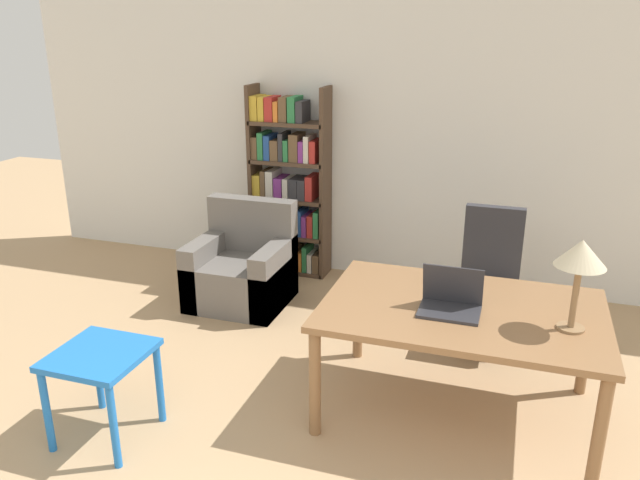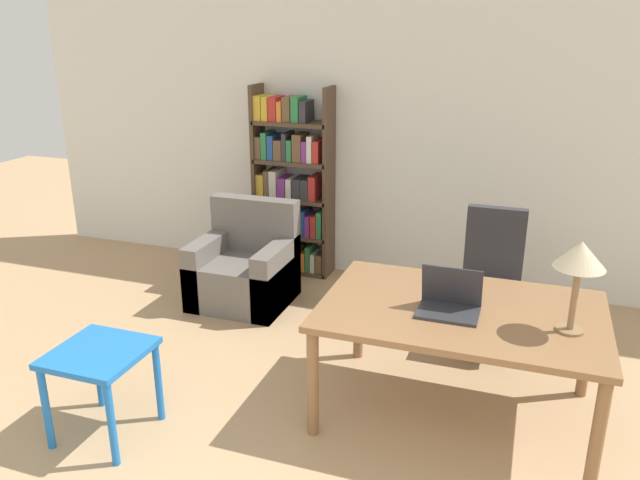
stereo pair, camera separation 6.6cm
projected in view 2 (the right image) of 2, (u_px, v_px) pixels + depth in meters
wall_back at (431, 138)px, 5.53m from camera, size 8.00×0.06×2.70m
desk at (461, 320)px, 3.70m from camera, size 1.64×1.09×0.72m
laptop at (449, 303)px, 3.61m from camera, size 0.35×0.26×0.26m
table_lamp at (580, 259)px, 3.26m from camera, size 0.27×0.27×0.52m
office_chair at (490, 287)px, 4.62m from camera, size 0.50×0.50×1.05m
side_table_blue at (100, 365)px, 3.57m from camera, size 0.51×0.52×0.55m
armchair at (245, 270)px, 5.41m from camera, size 0.79×0.73×0.87m
bookshelf at (291, 190)px, 5.93m from camera, size 0.75×0.28×1.79m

